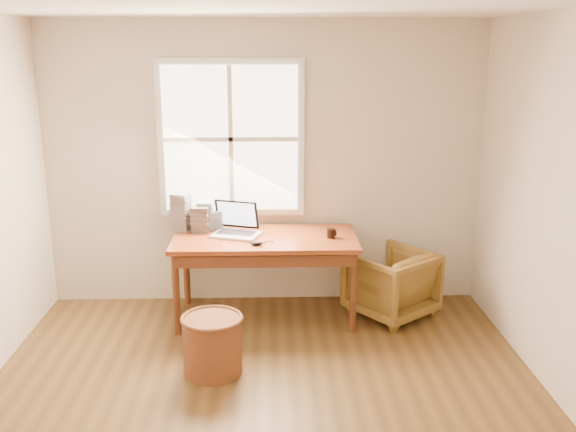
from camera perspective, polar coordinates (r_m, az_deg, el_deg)
name	(u,v)px	position (r m, az deg, el deg)	size (l,w,h in m)	color
room_shell	(259,225)	(3.86, -2.61, -0.83)	(4.04, 4.54, 2.64)	brown
desk	(265,239)	(5.60, -2.07, -2.05)	(1.60, 0.80, 0.04)	brown
armchair	(391,284)	(5.84, 9.16, -5.95)	(0.65, 0.66, 0.60)	brown
wicker_stool	(213,345)	(4.87, -6.72, -11.36)	(0.43, 0.43, 0.43)	brown
laptop	(236,218)	(5.59, -4.67, -0.15)	(0.44, 0.46, 0.33)	#B1B3B9
mouse	(257,243)	(5.36, -2.80, -2.42)	(0.11, 0.06, 0.04)	black
coffee_mug	(331,233)	(5.56, 3.84, -1.53)	(0.07, 0.07, 0.08)	black
cd_stack_a	(205,216)	(5.82, -7.37, 0.02)	(0.13, 0.12, 0.26)	silver
cd_stack_b	(200,219)	(5.76, -7.84, -0.28)	(0.15, 0.13, 0.23)	#29292E
cd_stack_c	(181,212)	(5.82, -9.49, 0.35)	(0.15, 0.13, 0.34)	#A4A5B2
cd_stack_d	(215,220)	(5.84, -6.50, -0.31)	(0.14, 0.12, 0.17)	silver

